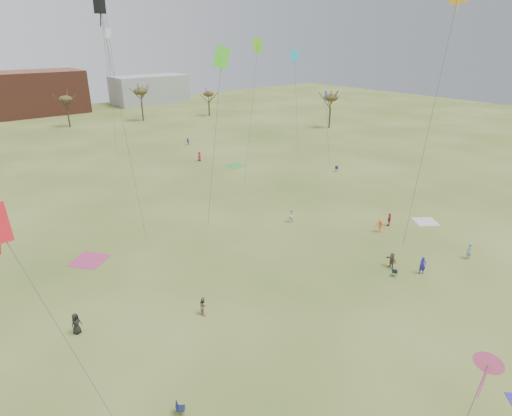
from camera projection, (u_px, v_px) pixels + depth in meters
ground at (345, 309)px, 35.95m from camera, size 260.00×260.00×0.00m
flyer_near_right at (423, 266)px, 41.02m from camera, size 0.77×0.74×1.78m
spectator_fore_a at (389, 220)px, 51.38m from camera, size 1.04×0.67×1.65m
spectator_fore_b at (203, 306)px, 35.10m from camera, size 0.84×0.94×1.61m
spectator_fore_c at (392, 260)px, 42.17m from camera, size 0.81×1.53×1.58m
flyer_mid_a at (76, 324)px, 32.80m from camera, size 1.01×0.85×1.76m
flyer_mid_b at (380, 226)px, 49.73m from camera, size 1.09×1.25×1.67m
flyer_mid_c at (469, 251)px, 43.78m from camera, size 0.75×0.57×1.82m
spectator_mid_d at (5, 230)px, 48.41m from camera, size 0.49×1.05×1.74m
spectator_mid_e at (292, 216)px, 52.31m from camera, size 1.06×0.95×1.80m
flyer_far_b at (199, 156)px, 77.87m from camera, size 0.99×0.96×1.71m
flyer_far_c at (188, 142)px, 89.38m from camera, size 0.68×0.99×1.41m
blanket_cream at (426, 222)px, 52.77m from camera, size 3.72×3.72×0.03m
blanket_plum at (89, 260)px, 43.76m from camera, size 4.55×4.55×0.03m
blanket_olive at (235, 166)px, 75.42m from camera, size 3.15×3.15×0.03m
camp_chair_left at (181, 410)px, 25.99m from camera, size 0.73×0.72×0.87m
camp_chair_center at (395, 274)px, 40.85m from camera, size 0.69×0.67×0.87m
camp_chair_right at (336, 170)px, 72.19m from camera, size 0.74×0.74×0.87m
kites_aloft at (160, 53)px, 53.27m from camera, size 71.30×72.52×25.39m
tree_line at (43, 110)px, 88.44m from camera, size 117.44×49.32×8.91m
building_brick at (35, 93)px, 122.80m from camera, size 26.00×16.00×12.00m
building_grey at (150, 90)px, 142.33m from camera, size 24.00×12.00×9.00m
radio_tower at (107, 43)px, 135.95m from camera, size 1.51×1.72×41.00m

